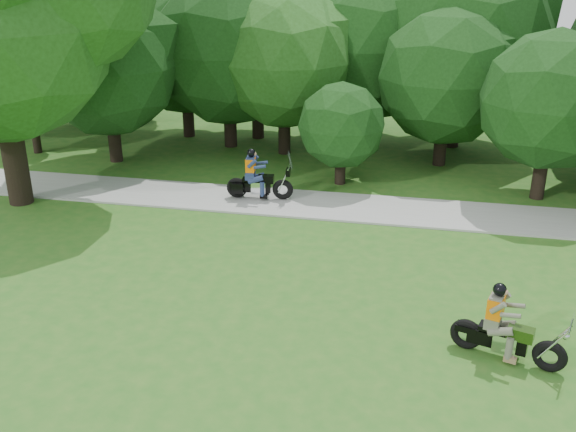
{
  "coord_description": "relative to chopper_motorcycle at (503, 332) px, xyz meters",
  "views": [
    {
      "loc": [
        0.76,
        -9.17,
        6.7
      ],
      "look_at": [
        -2.01,
        4.17,
        1.19
      ],
      "focal_mm": 40.0,
      "sensor_mm": 36.0,
      "label": 1
    }
  ],
  "objects": [
    {
      "name": "tree_line",
      "position": [
        -1.0,
        13.2,
        3.05
      ],
      "size": [
        37.84,
        12.08,
        7.77
      ],
      "color": "black",
      "rests_on": "ground"
    },
    {
      "name": "ground",
      "position": [
        -2.5,
        -1.16,
        -0.54
      ],
      "size": [
        100.0,
        100.0,
        0.0
      ],
      "primitive_type": "plane",
      "color": "#27621C",
      "rests_on": "ground"
    },
    {
      "name": "chopper_motorcycle",
      "position": [
        0.0,
        0.0,
        0.0
      ],
      "size": [
        2.01,
        0.94,
        1.46
      ],
      "rotation": [
        0.0,
        0.0,
        -0.31
      ],
      "color": "black",
      "rests_on": "ground"
    },
    {
      "name": "walkway",
      "position": [
        -2.5,
        6.84,
        -0.51
      ],
      "size": [
        60.0,
        2.2,
        0.06
      ],
      "primitive_type": "cube",
      "color": "#979792",
      "rests_on": "ground"
    },
    {
      "name": "touring_motorcycle",
      "position": [
        -6.31,
        6.93,
        0.07
      ],
      "size": [
        1.99,
        0.68,
        1.52
      ],
      "rotation": [
        0.0,
        0.0,
        0.09
      ],
      "color": "black",
      "rests_on": "walkway"
    }
  ]
}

